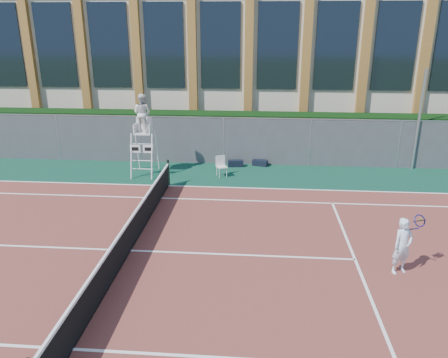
# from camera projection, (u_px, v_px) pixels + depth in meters

# --- Properties ---
(ground) EXTENTS (120.00, 120.00, 0.00)m
(ground) POSITION_uv_depth(u_px,v_px,m) (130.00, 251.00, 12.66)
(ground) COLOR #233814
(apron) EXTENTS (36.00, 20.00, 0.01)m
(apron) POSITION_uv_depth(u_px,v_px,m) (139.00, 236.00, 13.60)
(apron) COLOR #0D3B29
(apron) RESTS_ON ground
(tennis_court) EXTENTS (23.77, 10.97, 0.02)m
(tennis_court) POSITION_uv_depth(u_px,v_px,m) (130.00, 251.00, 12.65)
(tennis_court) COLOR brown
(tennis_court) RESTS_ON apron
(tennis_net) EXTENTS (0.10, 11.30, 1.10)m
(tennis_net) POSITION_uv_depth(u_px,v_px,m) (129.00, 235.00, 12.48)
(tennis_net) COLOR black
(tennis_net) RESTS_ON ground
(fence) EXTENTS (40.00, 0.06, 2.20)m
(fence) POSITION_uv_depth(u_px,v_px,m) (181.00, 140.00, 20.57)
(fence) COLOR #595E60
(fence) RESTS_ON ground
(hedge) EXTENTS (40.00, 1.40, 2.20)m
(hedge) POSITION_uv_depth(u_px,v_px,m) (186.00, 134.00, 21.70)
(hedge) COLOR black
(hedge) RESTS_ON ground
(building) EXTENTS (45.00, 10.60, 8.22)m
(building) POSITION_uv_depth(u_px,v_px,m) (204.00, 60.00, 28.18)
(building) COLOR beige
(building) RESTS_ON ground
(steel_pole) EXTENTS (0.12, 0.12, 4.49)m
(steel_pole) POSITION_uv_depth(u_px,v_px,m) (419.00, 121.00, 19.29)
(steel_pole) COLOR #9EA0A5
(steel_pole) RESTS_ON ground
(umpire_chair) EXTENTS (0.99, 1.53, 3.56)m
(umpire_chair) POSITION_uv_depth(u_px,v_px,m) (142.00, 115.00, 18.53)
(umpire_chair) COLOR white
(umpire_chair) RESTS_ON ground
(plastic_chair) EXTENTS (0.55, 0.55, 0.89)m
(plastic_chair) POSITION_uv_depth(u_px,v_px,m) (221.00, 164.00, 18.90)
(plastic_chair) COLOR silver
(plastic_chair) RESTS_ON apron
(sports_bag_near) EXTENTS (0.73, 0.36, 0.30)m
(sports_bag_near) POSITION_uv_depth(u_px,v_px,m) (236.00, 163.00, 20.29)
(sports_bag_near) COLOR black
(sports_bag_near) RESTS_ON apron
(sports_bag_far) EXTENTS (0.74, 0.47, 0.28)m
(sports_bag_far) POSITION_uv_depth(u_px,v_px,m) (260.00, 163.00, 20.42)
(sports_bag_far) COLOR black
(sports_bag_far) RESTS_ON apron
(tennis_player) EXTENTS (0.93, 0.70, 1.56)m
(tennis_player) POSITION_uv_depth(u_px,v_px,m) (403.00, 246.00, 11.29)
(tennis_player) COLOR white
(tennis_player) RESTS_ON tennis_court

